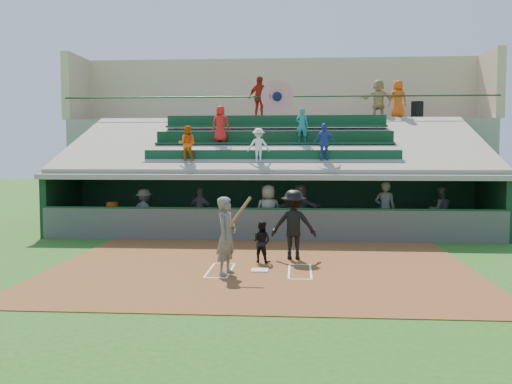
# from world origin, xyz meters

# --- Properties ---
(ground) EXTENTS (100.00, 100.00, 0.00)m
(ground) POSITION_xyz_m (0.00, 0.00, 0.00)
(ground) COLOR #205217
(ground) RESTS_ON ground
(dirt_slab) EXTENTS (11.00, 9.00, 0.02)m
(dirt_slab) POSITION_xyz_m (0.00, 0.50, 0.01)
(dirt_slab) COLOR brown
(dirt_slab) RESTS_ON ground
(home_plate) EXTENTS (0.43, 0.43, 0.03)m
(home_plate) POSITION_xyz_m (0.00, 0.00, 0.04)
(home_plate) COLOR silver
(home_plate) RESTS_ON dirt_slab
(batters_box_chalk) EXTENTS (2.65, 1.85, 0.01)m
(batters_box_chalk) POSITION_xyz_m (0.00, 0.00, 0.02)
(batters_box_chalk) COLOR white
(batters_box_chalk) RESTS_ON dirt_slab
(dugout_floor) EXTENTS (16.00, 3.50, 0.04)m
(dugout_floor) POSITION_xyz_m (0.00, 6.75, 0.02)
(dugout_floor) COLOR gray
(dugout_floor) RESTS_ON ground
(concourse_slab) EXTENTS (20.00, 3.00, 4.60)m
(concourse_slab) POSITION_xyz_m (0.00, 13.50, 2.30)
(concourse_slab) COLOR gray
(concourse_slab) RESTS_ON ground
(grandstand) EXTENTS (20.40, 10.40, 7.80)m
(grandstand) POSITION_xyz_m (-0.01, 10.51, 2.26)
(grandstand) COLOR #4D524C
(grandstand) RESTS_ON ground
(batter_at_plate) EXTENTS (0.96, 0.83, 1.95)m
(batter_at_plate) POSITION_xyz_m (-0.79, -0.49, 0.99)
(batter_at_plate) COLOR #50534E
(batter_at_plate) RESTS_ON dirt_slab
(catcher) EXTENTS (0.68, 0.62, 1.14)m
(catcher) POSITION_xyz_m (-0.03, 1.16, 0.59)
(catcher) COLOR black
(catcher) RESTS_ON dirt_slab
(home_umpire) EXTENTS (1.29, 0.76, 1.97)m
(home_umpire) POSITION_xyz_m (0.85, 1.73, 1.00)
(home_umpire) COLOR black
(home_umpire) RESTS_ON dirt_slab
(dugout_bench) EXTENTS (13.89, 2.85, 0.42)m
(dugout_bench) POSITION_xyz_m (0.06, 8.09, 0.25)
(dugout_bench) COLOR brown
(dugout_bench) RESTS_ON dugout_floor
(white_table) EXTENTS (0.96, 0.81, 0.73)m
(white_table) POSITION_xyz_m (-5.98, 6.35, 0.40)
(white_table) COLOR white
(white_table) RESTS_ON dugout_floor
(water_cooler) EXTENTS (0.44, 0.44, 0.44)m
(water_cooler) POSITION_xyz_m (-5.96, 6.34, 0.99)
(water_cooler) COLOR #E85B0D
(water_cooler) RESTS_ON white_table
(dugout_player_a) EXTENTS (1.24, 0.97, 1.68)m
(dugout_player_a) POSITION_xyz_m (-4.62, 5.96, 0.88)
(dugout_player_a) COLOR #565853
(dugout_player_a) RESTS_ON dugout_floor
(dugout_player_b) EXTENTS (1.08, 0.70, 1.70)m
(dugout_player_b) POSITION_xyz_m (-2.59, 6.23, 0.89)
(dugout_player_b) COLOR #525450
(dugout_player_b) RESTS_ON dugout_floor
(dugout_player_c) EXTENTS (1.05, 0.82, 1.89)m
(dugout_player_c) POSITION_xyz_m (-0.06, 5.36, 0.98)
(dugout_player_c) COLOR #5C5F5A
(dugout_player_c) RESTS_ON dugout_floor
(dugout_player_d) EXTENTS (1.82, 0.97, 1.87)m
(dugout_player_d) POSITION_xyz_m (1.03, 6.36, 0.98)
(dugout_player_d) COLOR #565853
(dugout_player_d) RESTS_ON dugout_floor
(dugout_player_e) EXTENTS (0.81, 0.62, 1.99)m
(dugout_player_e) POSITION_xyz_m (4.06, 6.04, 1.03)
(dugout_player_e) COLOR #545752
(dugout_player_e) RESTS_ON dugout_floor
(dugout_player_f) EXTENTS (0.94, 0.77, 1.78)m
(dugout_player_f) POSITION_xyz_m (6.17, 6.81, 0.93)
(dugout_player_f) COLOR #52534F
(dugout_player_f) RESTS_ON dugout_floor
(trash_bin) EXTENTS (0.57, 0.57, 0.86)m
(trash_bin) POSITION_xyz_m (6.62, 13.38, 5.03)
(trash_bin) COLOR black
(trash_bin) RESTS_ON concourse_slab
(concourse_staff_a) EXTENTS (1.25, 0.90, 1.97)m
(concourse_staff_a) POSITION_xyz_m (-0.80, 12.20, 5.59)
(concourse_staff_a) COLOR #A31E12
(concourse_staff_a) RESTS_ON concourse_slab
(concourse_staff_b) EXTENTS (0.93, 0.69, 1.73)m
(concourse_staff_b) POSITION_xyz_m (5.51, 12.20, 5.46)
(concourse_staff_b) COLOR #CA4A0B
(concourse_staff_b) RESTS_ON concourse_slab
(concourse_staff_c) EXTENTS (1.77, 0.75, 1.85)m
(concourse_staff_c) POSITION_xyz_m (4.71, 12.83, 5.52)
(concourse_staff_c) COLOR tan
(concourse_staff_c) RESTS_ON concourse_slab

